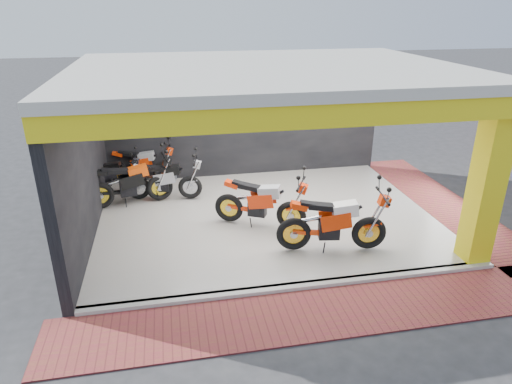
% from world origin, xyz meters
% --- Properties ---
extents(ground, '(80.00, 80.00, 0.00)m').
position_xyz_m(ground, '(0.00, 0.00, 0.00)').
color(ground, '#2D2D30').
rests_on(ground, ground).
extents(showroom_floor, '(8.00, 6.00, 0.10)m').
position_xyz_m(showroom_floor, '(0.00, 2.00, 0.05)').
color(showroom_floor, beige).
rests_on(showroom_floor, ground).
extents(showroom_ceiling, '(8.40, 6.40, 0.20)m').
position_xyz_m(showroom_ceiling, '(0.00, 2.00, 3.60)').
color(showroom_ceiling, beige).
rests_on(showroom_ceiling, corner_column).
extents(back_wall, '(8.20, 0.20, 3.50)m').
position_xyz_m(back_wall, '(0.00, 5.10, 1.75)').
color(back_wall, black).
rests_on(back_wall, ground).
extents(left_wall, '(0.20, 6.20, 3.50)m').
position_xyz_m(left_wall, '(-4.10, 2.00, 1.75)').
color(left_wall, black).
rests_on(left_wall, ground).
extents(corner_column, '(0.50, 0.50, 3.50)m').
position_xyz_m(corner_column, '(3.75, -0.75, 1.75)').
color(corner_column, yellow).
rests_on(corner_column, ground).
extents(header_beam_front, '(8.40, 0.30, 0.40)m').
position_xyz_m(header_beam_front, '(0.00, -1.00, 3.30)').
color(header_beam_front, yellow).
rests_on(header_beam_front, corner_column).
extents(header_beam_right, '(0.30, 6.40, 0.40)m').
position_xyz_m(header_beam_right, '(4.00, 2.00, 3.30)').
color(header_beam_right, yellow).
rests_on(header_beam_right, corner_column).
extents(floor_kerb, '(8.00, 0.20, 0.10)m').
position_xyz_m(floor_kerb, '(0.00, -1.02, 0.05)').
color(floor_kerb, beige).
rests_on(floor_kerb, ground).
extents(paver_front, '(9.00, 1.40, 0.03)m').
position_xyz_m(paver_front, '(0.00, -1.80, 0.01)').
color(paver_front, maroon).
rests_on(paver_front, ground).
extents(paver_right, '(1.40, 7.00, 0.03)m').
position_xyz_m(paver_right, '(4.80, 2.00, 0.01)').
color(paver_right, maroon).
rests_on(paver_right, ground).
extents(moto_hero, '(2.55, 1.29, 1.49)m').
position_xyz_m(moto_hero, '(1.77, -0.04, 0.85)').
color(moto_hero, '#EC3609').
rests_on(moto_hero, showroom_floor).
extents(moto_row_a, '(2.45, 1.83, 1.42)m').
position_xyz_m(moto_row_a, '(0.39, 1.12, 0.81)').
color(moto_row_a, red).
rests_on(moto_row_a, showroom_floor).
extents(moto_row_b, '(2.22, 1.13, 1.29)m').
position_xyz_m(moto_row_b, '(-1.76, 3.37, 0.75)').
color(moto_row_b, '#A9ACB1').
rests_on(moto_row_b, showroom_floor).
extents(moto_row_c, '(2.41, 1.23, 1.41)m').
position_xyz_m(moto_row_c, '(-2.55, 3.42, 0.80)').
color(moto_row_c, black).
rests_on(moto_row_c, showroom_floor).
extents(moto_row_d, '(2.02, 1.01, 1.18)m').
position_xyz_m(moto_row_d, '(-3.34, 4.16, 0.69)').
color(moto_row_d, black).
rests_on(moto_row_d, showroom_floor).
extents(moto_row_e, '(2.17, 1.15, 1.26)m').
position_xyz_m(moto_row_e, '(-2.44, 4.73, 0.73)').
color(moto_row_e, '#FC3B0A').
rests_on(moto_row_e, showroom_floor).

